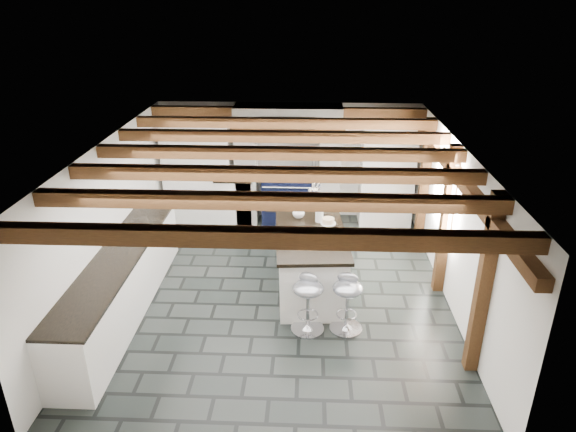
{
  "coord_description": "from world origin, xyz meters",
  "views": [
    {
      "loc": [
        0.41,
        -6.71,
        4.24
      ],
      "look_at": [
        0.1,
        0.4,
        1.1
      ],
      "focal_mm": 32.0,
      "sensor_mm": 36.0,
      "label": 1
    }
  ],
  "objects_px": {
    "range_cooker": "(288,199)",
    "bar_stool_far": "(308,297)",
    "kitchen_island": "(310,260)",
    "bar_stool_near": "(348,297)"
  },
  "relations": [
    {
      "from": "kitchen_island",
      "to": "bar_stool_near",
      "type": "height_order",
      "value": "kitchen_island"
    },
    {
      "from": "kitchen_island",
      "to": "bar_stool_far",
      "type": "relative_size",
      "value": 2.41
    },
    {
      "from": "range_cooker",
      "to": "bar_stool_far",
      "type": "height_order",
      "value": "range_cooker"
    },
    {
      "from": "bar_stool_near",
      "to": "bar_stool_far",
      "type": "xyz_separation_m",
      "value": [
        -0.52,
        -0.04,
        0.01
      ]
    },
    {
      "from": "range_cooker",
      "to": "kitchen_island",
      "type": "relative_size",
      "value": 0.49
    },
    {
      "from": "bar_stool_near",
      "to": "kitchen_island",
      "type": "bearing_deg",
      "value": 129.47
    },
    {
      "from": "range_cooker",
      "to": "bar_stool_far",
      "type": "xyz_separation_m",
      "value": [
        0.43,
        -3.61,
        0.06
      ]
    },
    {
      "from": "kitchen_island",
      "to": "bar_stool_near",
      "type": "relative_size",
      "value": 2.44
    },
    {
      "from": "kitchen_island",
      "to": "bar_stool_far",
      "type": "xyz_separation_m",
      "value": [
        -0.02,
        -1.07,
        0.03
      ]
    },
    {
      "from": "range_cooker",
      "to": "bar_stool_far",
      "type": "bearing_deg",
      "value": -83.21
    }
  ]
}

